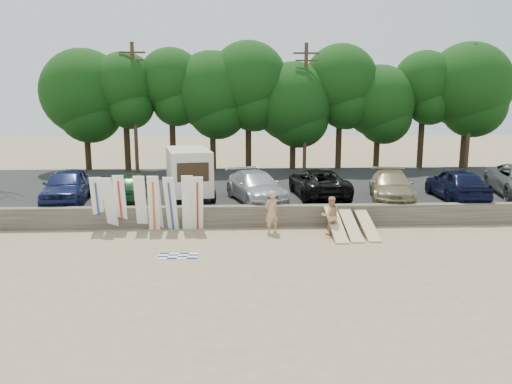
# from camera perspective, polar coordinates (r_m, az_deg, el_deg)

# --- Properties ---
(ground) EXTENTS (120.00, 120.00, 0.00)m
(ground) POSITION_cam_1_polar(r_m,az_deg,el_deg) (20.77, 6.36, -5.94)
(ground) COLOR tan
(ground) RESTS_ON ground
(seawall) EXTENTS (44.00, 0.50, 1.00)m
(seawall) POSITION_cam_1_polar(r_m,az_deg,el_deg) (23.51, 5.23, -2.69)
(seawall) COLOR #6B6356
(seawall) RESTS_ON ground
(parking_lot) EXTENTS (44.00, 14.50, 0.70)m
(parking_lot) POSITION_cam_1_polar(r_m,az_deg,el_deg) (30.83, 3.30, 0.25)
(parking_lot) COLOR #282828
(parking_lot) RESTS_ON ground
(treeline) EXTENTS (34.46, 6.60, 9.35)m
(treeline) POSITION_cam_1_polar(r_m,az_deg,el_deg) (37.34, 2.66, 11.64)
(treeline) COLOR #382616
(treeline) RESTS_ON parking_lot
(utility_poles) EXTENTS (25.80, 0.26, 9.00)m
(utility_poles) POSITION_cam_1_polar(r_m,az_deg,el_deg) (36.03, 5.67, 9.84)
(utility_poles) COLOR #473321
(utility_poles) RESTS_ON parking_lot
(box_trailer) EXTENTS (2.94, 4.41, 2.61)m
(box_trailer) POSITION_cam_1_polar(r_m,az_deg,el_deg) (26.37, -7.71, 2.40)
(box_trailer) COLOR beige
(box_trailer) RESTS_ON parking_lot
(car_0) EXTENTS (2.64, 5.22, 1.70)m
(car_0) POSITION_cam_1_polar(r_m,az_deg,el_deg) (27.00, -20.82, 0.67)
(car_0) COLOR #151D4C
(car_0) RESTS_ON parking_lot
(car_1) EXTENTS (2.48, 4.72, 1.53)m
(car_1) POSITION_cam_1_polar(r_m,az_deg,el_deg) (26.33, -14.25, 0.61)
(car_1) COLOR #14371E
(car_1) RESTS_ON parking_lot
(car_2) EXTENTS (3.48, 5.56, 1.50)m
(car_2) POSITION_cam_1_polar(r_m,az_deg,el_deg) (25.59, -0.01, 0.62)
(car_2) COLOR #A9A9AE
(car_2) RESTS_ON parking_lot
(car_3) EXTENTS (2.86, 5.59, 1.51)m
(car_3) POSITION_cam_1_polar(r_m,az_deg,el_deg) (27.00, 7.14, 1.08)
(car_3) COLOR black
(car_3) RESTS_ON parking_lot
(car_4) EXTENTS (3.09, 5.39, 1.47)m
(car_4) POSITION_cam_1_polar(r_m,az_deg,el_deg) (26.75, 15.21, 0.65)
(car_4) COLOR #887A56
(car_4) RESTS_ON parking_lot
(car_5) EXTENTS (2.14, 4.95, 1.67)m
(car_5) POSITION_cam_1_polar(r_m,az_deg,el_deg) (28.01, 21.94, 0.89)
(car_5) COLOR black
(car_5) RESTS_ON parking_lot
(surfboard_upright_0) EXTENTS (0.58, 0.85, 2.51)m
(surfboard_upright_0) POSITION_cam_1_polar(r_m,az_deg,el_deg) (23.56, -17.64, -1.25)
(surfboard_upright_0) COLOR white
(surfboard_upright_0) RESTS_ON ground
(surfboard_upright_1) EXTENTS (0.58, 0.86, 2.50)m
(surfboard_upright_1) POSITION_cam_1_polar(r_m,az_deg,el_deg) (23.26, -16.36, -1.33)
(surfboard_upright_1) COLOR white
(surfboard_upright_1) RESTS_ON ground
(surfboard_upright_2) EXTENTS (0.53, 0.57, 2.57)m
(surfboard_upright_2) POSITION_cam_1_polar(r_m,az_deg,el_deg) (23.31, -15.23, -1.17)
(surfboard_upright_2) COLOR white
(surfboard_upright_2) RESTS_ON ground
(surfboard_upright_3) EXTENTS (0.51, 0.65, 2.55)m
(surfboard_upright_3) POSITION_cam_1_polar(r_m,az_deg,el_deg) (23.04, -13.03, -1.23)
(surfboard_upright_3) COLOR white
(surfboard_upright_3) RESTS_ON ground
(surfboard_upright_4) EXTENTS (0.57, 0.65, 2.56)m
(surfboard_upright_4) POSITION_cam_1_polar(r_m,az_deg,el_deg) (22.79, -11.62, -1.29)
(surfboard_upright_4) COLOR white
(surfboard_upright_4) RESTS_ON ground
(surfboard_upright_5) EXTENTS (0.59, 0.72, 2.54)m
(surfboard_upright_5) POSITION_cam_1_polar(r_m,az_deg,el_deg) (22.92, -11.41, -1.23)
(surfboard_upright_5) COLOR white
(surfboard_upright_5) RESTS_ON ground
(surfboard_upright_6) EXTENTS (0.60, 0.83, 2.52)m
(surfboard_upright_6) POSITION_cam_1_polar(r_m,az_deg,el_deg) (22.71, -9.70, -1.32)
(surfboard_upright_6) COLOR white
(surfboard_upright_6) RESTS_ON ground
(surfboard_upright_7) EXTENTS (0.57, 0.78, 2.53)m
(surfboard_upright_7) POSITION_cam_1_polar(r_m,az_deg,el_deg) (22.57, -6.70, -1.30)
(surfboard_upright_7) COLOR white
(surfboard_upright_7) RESTS_ON ground
(surfboard_upright_8) EXTENTS (0.54, 0.58, 2.57)m
(surfboard_upright_8) POSITION_cam_1_polar(r_m,az_deg,el_deg) (22.65, -7.83, -1.23)
(surfboard_upright_8) COLOR white
(surfboard_upright_8) RESTS_ON ground
(surfboard_low_0) EXTENTS (0.56, 2.87, 1.00)m
(surfboard_low_0) POSITION_cam_1_polar(r_m,az_deg,el_deg) (22.14, 9.10, -3.63)
(surfboard_low_0) COLOR #D2B984
(surfboard_low_0) RESTS_ON ground
(surfboard_low_1) EXTENTS (0.56, 2.90, 0.90)m
(surfboard_low_1) POSITION_cam_1_polar(r_m,az_deg,el_deg) (22.39, 10.75, -3.65)
(surfboard_low_1) COLOR #D2B984
(surfboard_low_1) RESTS_ON ground
(surfboard_low_2) EXTENTS (0.56, 2.91, 0.88)m
(surfboard_low_2) POSITION_cam_1_polar(r_m,az_deg,el_deg) (22.64, 12.54, -3.58)
(surfboard_low_2) COLOR #D2B984
(surfboard_low_2) RESTS_ON ground
(beachgoer_a) EXTENTS (0.84, 0.76, 1.92)m
(beachgoer_a) POSITION_cam_1_polar(r_m,az_deg,el_deg) (22.08, 1.78, -2.30)
(beachgoer_a) COLOR tan
(beachgoer_a) RESTS_ON ground
(beachgoer_b) EXTENTS (0.91, 0.75, 1.71)m
(beachgoer_b) POSITION_cam_1_polar(r_m,az_deg,el_deg) (22.12, 8.51, -2.68)
(beachgoer_b) COLOR tan
(beachgoer_b) RESTS_ON ground
(cooler) EXTENTS (0.43, 0.37, 0.32)m
(cooler) POSITION_cam_1_polar(r_m,az_deg,el_deg) (23.41, 10.55, -3.75)
(cooler) COLOR green
(cooler) RESTS_ON ground
(gear_bag) EXTENTS (0.31, 0.26, 0.22)m
(gear_bag) POSITION_cam_1_polar(r_m,az_deg,el_deg) (23.31, 10.66, -3.94)
(gear_bag) COLOR orange
(gear_bag) RESTS_ON ground
(beach_towel) EXTENTS (1.57, 1.57, 0.00)m
(beach_towel) POSITION_cam_1_polar(r_m,az_deg,el_deg) (19.36, -8.89, -7.23)
(beach_towel) COLOR white
(beach_towel) RESTS_ON ground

